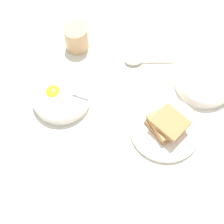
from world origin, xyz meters
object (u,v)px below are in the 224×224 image
(toast_sandwich, at_px, (167,124))
(congee_bowl, at_px, (205,80))
(toast_plate, at_px, (165,129))
(soup_spoon, at_px, (138,60))
(egg_bowl, at_px, (61,96))
(drinking_cup, at_px, (76,37))

(toast_sandwich, xyz_separation_m, congee_bowl, (-0.16, -0.12, -0.02))
(toast_plate, distance_m, soup_spoon, 0.25)
(egg_bowl, height_order, congee_bowl, egg_bowl)
(toast_plate, bearing_deg, drinking_cup, -62.21)
(congee_bowl, bearing_deg, drinking_cup, -33.79)
(toast_sandwich, height_order, congee_bowl, toast_sandwich)
(egg_bowl, distance_m, drinking_cup, 0.21)
(egg_bowl, height_order, toast_plate, egg_bowl)
(soup_spoon, relative_size, drinking_cup, 1.88)
(toast_sandwich, distance_m, soup_spoon, 0.25)
(toast_plate, distance_m, congee_bowl, 0.20)
(egg_bowl, distance_m, soup_spoon, 0.27)
(toast_plate, height_order, soup_spoon, soup_spoon)
(soup_spoon, bearing_deg, toast_sandwich, 92.65)
(toast_sandwich, distance_m, drinking_cup, 0.40)
(congee_bowl, bearing_deg, toast_plate, 36.68)
(toast_plate, relative_size, drinking_cup, 2.40)
(congee_bowl, xyz_separation_m, drinking_cup, (0.35, -0.23, 0.02))
(egg_bowl, xyz_separation_m, drinking_cup, (-0.08, -0.19, 0.02))
(egg_bowl, distance_m, toast_plate, 0.32)
(egg_bowl, bearing_deg, toast_plate, 148.46)
(egg_bowl, relative_size, toast_plate, 0.86)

